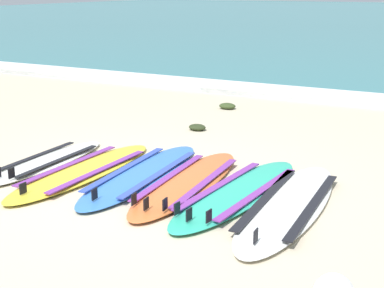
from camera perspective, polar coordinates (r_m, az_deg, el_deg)
ground_plane at (r=6.05m, az=-6.61°, el=-4.26°), size 80.00×80.00×0.00m
wave_foam_strip at (r=11.04m, az=10.45°, el=4.98°), size 80.00×0.96×0.11m
surfboard_0 at (r=6.94m, az=-14.31°, el=-1.71°), size 0.54×1.99×0.18m
surfboard_1 at (r=6.51m, az=-10.76°, el=-2.64°), size 0.61×2.38×0.18m
surfboard_2 at (r=6.31m, az=-4.96°, el=-2.99°), size 0.78×2.46×0.18m
surfboard_3 at (r=6.03m, az=-0.45°, el=-3.84°), size 0.76×2.39×0.18m
surfboard_4 at (r=5.77m, az=4.66°, el=-4.82°), size 0.76×2.43×0.18m
surfboard_5 at (r=5.51m, az=9.67°, el=-5.98°), size 0.77×2.56×0.18m
seaweed_clump_near_shoreline at (r=8.30m, az=0.53°, el=1.68°), size 0.26×0.21×0.09m
seaweed_clump_mid_sand at (r=9.77m, az=3.55°, el=3.81°), size 0.29×0.23×0.10m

